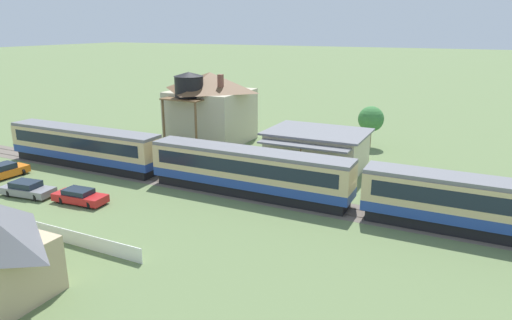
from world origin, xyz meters
TOP-DOWN VIEW (x-y plane):
  - ground_plane at (0.00, 0.00)m, footprint 600.00×600.00m
  - passenger_train at (-7.83, -0.52)m, footprint 57.76×2.92m
  - railway_track at (-9.54, -0.52)m, footprint 124.83×3.60m
  - station_building at (-5.23, 9.60)m, footprint 10.16×8.81m
  - station_house_brown_roof at (-21.27, 14.88)m, footprint 9.79×9.41m
  - water_tower at (-21.99, 11.25)m, footprint 5.09×5.09m
  - picket_fence_front at (-20.14, -14.46)m, footprint 23.35×0.06m
  - parked_car_red at (-19.89, -8.60)m, footprint 4.79×2.10m
  - parked_car_orange at (-31.80, -6.94)m, footprint 2.47×4.53m
  - parked_car_grey at (-25.37, -9.34)m, footprint 4.97×2.42m
  - yard_tree_1 at (-2.17, 20.66)m, footprint 3.10×3.10m

SIDE VIEW (x-z plane):
  - ground_plane at x=0.00m, z-range 0.00..0.00m
  - railway_track at x=-9.54m, z-range -0.01..0.03m
  - picket_fence_front at x=-20.14m, z-range 0.00..1.05m
  - parked_car_red at x=-19.89m, z-range -0.02..1.20m
  - parked_car_grey at x=-25.37m, z-range -0.04..1.27m
  - parked_car_orange at x=-31.80m, z-range -0.05..1.37m
  - station_building at x=-5.23m, z-range 0.03..4.02m
  - passenger_train at x=-7.83m, z-range 0.23..4.34m
  - yard_tree_1 at x=-2.17m, z-range 0.97..6.04m
  - station_house_brown_roof at x=-21.27m, z-range 0.14..8.95m
  - water_tower at x=-21.99m, z-range 2.73..11.86m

